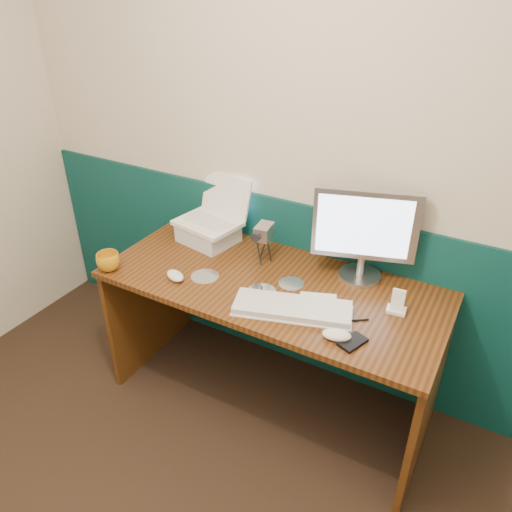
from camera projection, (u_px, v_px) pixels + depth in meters
The scene contains 19 objects.
back_wall at pixel (316, 157), 2.33m from camera, with size 3.50×0.04×2.50m, color beige.
wainscot at pixel (307, 290), 2.71m from camera, with size 3.48×0.02×1.00m, color #083435.
desk at pixel (271, 344), 2.52m from camera, with size 1.60×0.70×0.75m, color #3D1D0B.
laptop_riser at pixel (208, 233), 2.64m from camera, with size 0.27×0.23×0.09m, color silver.
laptop at pixel (207, 202), 2.55m from camera, with size 0.32×0.24×0.26m, color white, non-canonical shape.
monitor at pixel (365, 234), 2.24m from camera, with size 0.46×0.13×0.46m, color #B0B0B5, non-canonical shape.
keyboard at pixel (292, 309), 2.12m from camera, with size 0.50×0.17×0.03m, color silver.
mouse_right at pixel (337, 335), 1.97m from camera, with size 0.12×0.07×0.04m, color white.
mouse_left at pixel (175, 276), 2.34m from camera, with size 0.11×0.07×0.04m, color white.
mug at pixel (108, 262), 2.40m from camera, with size 0.11×0.11×0.09m, color orange.
camcorder at pixel (264, 242), 2.43m from camera, with size 0.10×0.14×0.22m, color #AFAEB3, non-canonical shape.
cd_spindle at pixel (262, 293), 2.22m from camera, with size 0.13×0.13×0.03m, color #AEB6BF.
cd_loose_a at pixel (205, 276), 2.37m from camera, with size 0.13×0.13×0.00m, color #B6BDC7.
cd_loose_b at pixel (291, 283), 2.31m from camera, with size 0.12×0.12×0.00m, color silver.
pen at pixel (351, 321), 2.07m from camera, with size 0.01×0.01×0.15m, color black.
papers at pixel (318, 300), 2.20m from camera, with size 0.16×0.11×0.00m, color white.
dock at pixel (396, 310), 2.13m from camera, with size 0.08×0.06×0.01m, color white.
music_player at pixel (398, 300), 2.10m from camera, with size 0.05×0.01×0.09m, color white.
pda at pixel (353, 342), 1.95m from camera, with size 0.07×0.12×0.01m, color black.
Camera 1 is at (0.85, -0.34, 2.04)m, focal length 35.00 mm.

